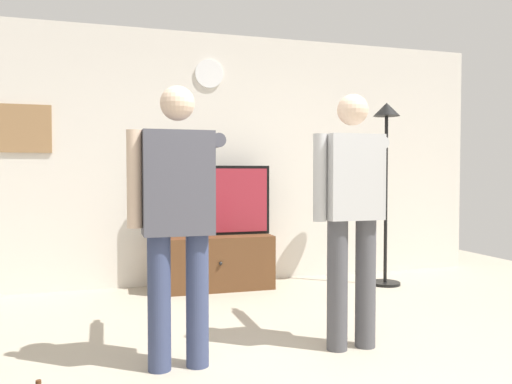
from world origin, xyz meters
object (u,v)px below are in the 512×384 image
(framed_picture, at_px, (8,128))
(person_standing_nearer_couch, at_px, (351,206))
(television, at_px, (214,200))
(floor_lamp, at_px, (386,155))
(person_standing_nearer_lamp, at_px, (178,209))
(tv_stand, at_px, (215,262))
(wall_clock, at_px, (209,74))

(framed_picture, relative_size, person_standing_nearer_couch, 0.46)
(television, height_order, person_standing_nearer_couch, person_standing_nearer_couch)
(floor_lamp, relative_size, person_standing_nearer_lamp, 1.13)
(tv_stand, bearing_deg, television, 90.00)
(tv_stand, height_order, television, television)
(framed_picture, distance_m, person_standing_nearer_couch, 3.47)
(person_standing_nearer_couch, bearing_deg, wall_clock, 102.22)
(framed_picture, relative_size, person_standing_nearer_lamp, 0.46)
(wall_clock, bearing_deg, television, -90.00)
(television, height_order, person_standing_nearer_lamp, person_standing_nearer_lamp)
(television, bearing_deg, floor_lamp, -12.35)
(tv_stand, bearing_deg, framed_picture, 171.53)
(wall_clock, xyz_separation_m, person_standing_nearer_couch, (0.50, -2.32, -1.29))
(wall_clock, relative_size, floor_lamp, 0.16)
(tv_stand, bearing_deg, wall_clock, 90.00)
(tv_stand, xyz_separation_m, television, (0.00, 0.05, 0.64))
(tv_stand, xyz_separation_m, wall_clock, (0.00, 0.29, 1.99))
(floor_lamp, bearing_deg, television, 167.65)
(television, distance_m, floor_lamp, 1.88)
(floor_lamp, bearing_deg, person_standing_nearer_couch, -127.15)
(tv_stand, relative_size, framed_picture, 1.47)
(tv_stand, relative_size, television, 0.98)
(framed_picture, height_order, person_standing_nearer_couch, framed_picture)
(television, distance_m, framed_picture, 2.12)
(wall_clock, distance_m, person_standing_nearer_lamp, 2.76)
(tv_stand, distance_m, framed_picture, 2.42)
(person_standing_nearer_lamp, bearing_deg, floor_lamp, 34.82)
(tv_stand, bearing_deg, person_standing_nearer_couch, -76.10)
(television, bearing_deg, framed_picture, 172.85)
(television, relative_size, person_standing_nearer_lamp, 0.69)
(tv_stand, height_order, person_standing_nearer_lamp, person_standing_nearer_lamp)
(tv_stand, xyz_separation_m, floor_lamp, (1.78, -0.34, 1.11))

